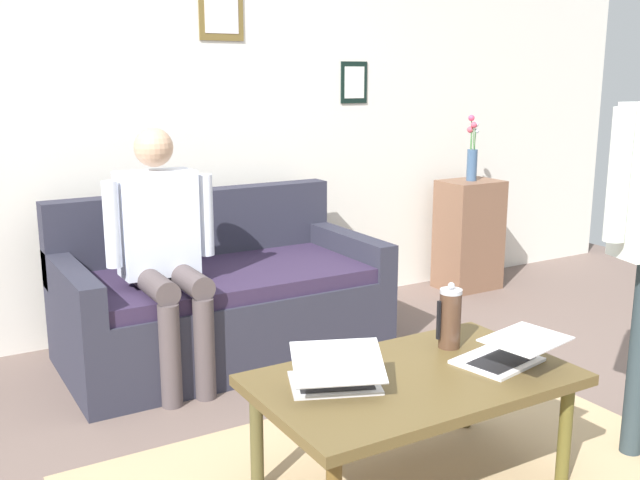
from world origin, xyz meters
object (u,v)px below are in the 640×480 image
(french_press, at_px, (450,318))
(flower_vase, at_px, (472,155))
(coffee_table, at_px, (414,387))
(laptop_center, at_px, (336,376))
(person_seated, at_px, (164,242))
(laptop_left, at_px, (507,353))
(side_shelf, at_px, (469,235))
(couch, at_px, (220,301))

(french_press, xyz_separation_m, flower_vase, (-1.70, -1.78, 0.39))
(coffee_table, bearing_deg, french_press, -152.41)
(laptop_center, xyz_separation_m, person_seated, (0.15, -1.36, 0.23))
(laptop_left, relative_size, laptop_center, 1.02)
(french_press, height_order, side_shelf, side_shelf)
(french_press, xyz_separation_m, person_seated, (0.75, -1.26, 0.15))
(side_shelf, height_order, flower_vase, flower_vase)
(coffee_table, height_order, laptop_center, laptop_center)
(laptop_center, distance_m, flower_vase, 3.01)
(flower_vase, relative_size, person_seated, 0.36)
(couch, height_order, person_seated, person_seated)
(coffee_table, bearing_deg, laptop_left, 163.69)
(laptop_center, height_order, person_seated, person_seated)
(side_shelf, bearing_deg, flower_vase, 22.61)
(french_press, height_order, person_seated, person_seated)
(couch, distance_m, person_seated, 0.61)
(laptop_left, distance_m, person_seated, 1.74)
(laptop_left, relative_size, person_seated, 0.32)
(couch, xyz_separation_m, french_press, (-0.37, 1.49, 0.27))
(side_shelf, xyz_separation_m, flower_vase, (0.00, 0.00, 0.58))
(laptop_center, relative_size, flower_vase, 0.86)
(flower_vase, height_order, person_seated, person_seated)
(flower_vase, bearing_deg, laptop_center, 39.36)
(couch, bearing_deg, coffee_table, 92.66)
(side_shelf, height_order, person_seated, person_seated)
(coffee_table, relative_size, flower_vase, 2.52)
(flower_vase, bearing_deg, side_shelf, -157.39)
(side_shelf, bearing_deg, couch, 8.10)
(laptop_left, bearing_deg, coffee_table, -16.31)
(couch, height_order, coffee_table, couch)
(laptop_left, height_order, flower_vase, flower_vase)
(laptop_center, distance_m, side_shelf, 2.97)
(coffee_table, xyz_separation_m, side_shelf, (-1.99, -1.94, -0.02))
(couch, distance_m, side_shelf, 2.09)
(laptop_left, bearing_deg, person_seated, -61.86)
(couch, height_order, laptop_center, couch)
(laptop_left, distance_m, side_shelf, 2.62)
(coffee_table, relative_size, side_shelf, 1.48)
(person_seated, bearing_deg, flower_vase, -168.00)
(coffee_table, height_order, person_seated, person_seated)
(couch, relative_size, laptop_left, 4.21)
(flower_vase, bearing_deg, couch, 8.08)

